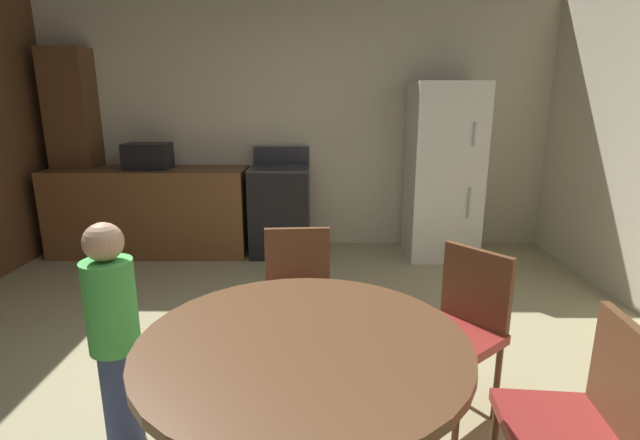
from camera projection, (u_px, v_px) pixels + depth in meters
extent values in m
plane|color=tan|center=(268.00, 417.00, 2.43)|extent=(14.00, 14.00, 0.00)
cube|color=beige|center=(297.00, 122.00, 5.09)|extent=(5.69, 0.12, 2.70)
cube|color=brown|center=(151.00, 211.00, 4.94)|extent=(2.03, 0.60, 0.90)
cube|color=brown|center=(77.00, 152.00, 4.97)|extent=(0.44, 0.36, 2.10)
cube|color=black|center=(280.00, 211.00, 4.93)|extent=(0.60, 0.60, 0.90)
cube|color=#38383D|center=(279.00, 168.00, 4.82)|extent=(0.60, 0.60, 0.02)
cube|color=#38383D|center=(281.00, 155.00, 5.06)|extent=(0.60, 0.04, 0.18)
cube|color=white|center=(443.00, 172.00, 4.77)|extent=(0.68, 0.66, 1.76)
cylinder|color=#B2B2B7|center=(474.00, 134.00, 4.34)|extent=(0.02, 0.02, 0.22)
cylinder|color=#B2B2B7|center=(469.00, 203.00, 4.50)|extent=(0.02, 0.02, 0.30)
cube|color=black|center=(148.00, 156.00, 4.80)|extent=(0.44, 0.32, 0.26)
cylinder|color=brown|center=(304.00, 435.00, 1.78)|extent=(0.14, 0.14, 0.72)
cylinder|color=brown|center=(303.00, 345.00, 1.69)|extent=(1.20, 1.20, 0.04)
cylinder|color=brown|center=(331.00, 360.00, 2.56)|extent=(0.03, 0.03, 0.43)
cylinder|color=brown|center=(268.00, 363.00, 2.54)|extent=(0.03, 0.03, 0.43)
cylinder|color=brown|center=(326.00, 331.00, 2.89)|extent=(0.03, 0.03, 0.43)
cylinder|color=brown|center=(270.00, 332.00, 2.87)|extent=(0.03, 0.03, 0.43)
cube|color=#9E2D28|center=(299.00, 308.00, 2.65)|extent=(0.43, 0.43, 0.05)
cube|color=brown|center=(297.00, 262.00, 2.77)|extent=(0.38, 0.06, 0.42)
cube|color=#9E2D28|center=(561.00, 430.00, 1.68)|extent=(0.43, 0.43, 0.05)
cube|color=brown|center=(623.00, 381.00, 1.61)|extent=(0.07, 0.38, 0.42)
cylinder|color=brown|center=(457.00, 409.00, 2.16)|extent=(0.03, 0.03, 0.43)
cylinder|color=brown|center=(401.00, 376.00, 2.41)|extent=(0.03, 0.03, 0.43)
cylinder|color=brown|center=(497.00, 382.00, 2.36)|extent=(0.03, 0.03, 0.43)
cylinder|color=brown|center=(441.00, 354.00, 2.62)|extent=(0.03, 0.03, 0.43)
cube|color=#9E2D28|center=(452.00, 337.00, 2.33)|extent=(0.56, 0.56, 0.05)
cube|color=brown|center=(476.00, 289.00, 2.39)|extent=(0.27, 0.31, 0.42)
cylinder|color=#3D4C84|center=(122.00, 397.00, 2.19)|extent=(0.17, 0.17, 0.50)
cylinder|color=#4CC656|center=(111.00, 306.00, 2.07)|extent=(0.29, 0.29, 0.42)
sphere|color=#D6A884|center=(103.00, 242.00, 2.00)|extent=(0.17, 0.17, 0.17)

